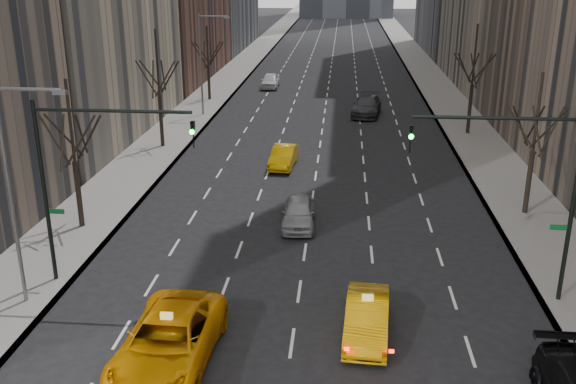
# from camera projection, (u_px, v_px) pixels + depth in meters

# --- Properties ---
(sidewalk_left) EXTENTS (4.50, 320.00, 0.15)m
(sidewalk_left) POSITION_uv_depth(u_px,v_px,m) (235.00, 72.00, 82.96)
(sidewalk_left) COLOR slate
(sidewalk_left) RESTS_ON ground
(sidewalk_right) EXTENTS (4.50, 320.00, 0.15)m
(sidewalk_right) POSITION_uv_depth(u_px,v_px,m) (427.00, 75.00, 81.01)
(sidewalk_right) COLOR slate
(sidewalk_right) RESTS_ON ground
(tree_lw_b) EXTENTS (3.36, 3.50, 7.82)m
(tree_lw_b) POSITION_uv_depth(u_px,v_px,m) (75.00, 161.00, 32.91)
(tree_lw_b) COLOR black
(tree_lw_b) RESTS_ON ground
(tree_lw_c) EXTENTS (3.36, 3.50, 8.74)m
(tree_lw_c) POSITION_uv_depth(u_px,v_px,m) (159.00, 95.00, 47.82)
(tree_lw_c) COLOR black
(tree_lw_c) RESTS_ON ground
(tree_lw_d) EXTENTS (3.36, 3.50, 7.36)m
(tree_lw_d) POSITION_uv_depth(u_px,v_px,m) (208.00, 66.00, 64.88)
(tree_lw_d) COLOR black
(tree_lw_d) RESTS_ON ground
(tree_rw_b) EXTENTS (3.36, 3.50, 7.82)m
(tree_rw_b) POSITION_uv_depth(u_px,v_px,m) (533.00, 151.00, 34.75)
(tree_rw_b) COLOR black
(tree_rw_b) RESTS_ON ground
(tree_rw_c) EXTENTS (3.36, 3.50, 8.74)m
(tree_rw_c) POSITION_uv_depth(u_px,v_px,m) (472.00, 86.00, 51.54)
(tree_rw_c) COLOR black
(tree_rw_c) RESTS_ON ground
(traffic_mast_left) EXTENTS (6.69, 0.39, 8.00)m
(traffic_mast_left) POSITION_uv_depth(u_px,v_px,m) (80.00, 164.00, 26.45)
(traffic_mast_left) COLOR black
(traffic_mast_left) RESTS_ON ground
(traffic_mast_right) EXTENTS (6.69, 0.39, 8.00)m
(traffic_mast_right) POSITION_uv_depth(u_px,v_px,m) (533.00, 176.00, 25.00)
(traffic_mast_right) COLOR black
(traffic_mast_right) RESTS_ON ground
(streetlight_near) EXTENTS (2.83, 0.22, 9.00)m
(streetlight_near) POSITION_uv_depth(u_px,v_px,m) (16.00, 175.00, 24.67)
(streetlight_near) COLOR slate
(streetlight_near) RESTS_ON ground
(streetlight_far) EXTENTS (2.83, 0.22, 9.00)m
(streetlight_far) POSITION_uv_depth(u_px,v_px,m) (204.00, 54.00, 57.52)
(streetlight_far) COLOR slate
(streetlight_far) RESTS_ON ground
(taxi_suv) EXTENTS (3.30, 6.71, 1.83)m
(taxi_suv) POSITION_uv_depth(u_px,v_px,m) (168.00, 342.00, 22.24)
(taxi_suv) COLOR orange
(taxi_suv) RESTS_ON ground
(taxi_sedan) EXTENTS (1.88, 4.64, 1.50)m
(taxi_sedan) POSITION_uv_depth(u_px,v_px,m) (367.00, 318.00, 24.06)
(taxi_sedan) COLOR #E69D04
(taxi_sedan) RESTS_ON ground
(silver_sedan_ahead) EXTENTS (1.84, 4.34, 1.46)m
(silver_sedan_ahead) POSITION_uv_depth(u_px,v_px,m) (299.00, 213.00, 34.29)
(silver_sedan_ahead) COLOR #96999E
(silver_sedan_ahead) RESTS_ON ground
(far_taxi) EXTENTS (1.82, 4.46, 1.44)m
(far_taxi) POSITION_uv_depth(u_px,v_px,m) (284.00, 157.00, 44.31)
(far_taxi) COLOR #D59D04
(far_taxi) RESTS_ON ground
(far_suv_grey) EXTENTS (3.20, 6.22, 1.72)m
(far_suv_grey) POSITION_uv_depth(u_px,v_px,m) (367.00, 106.00, 59.46)
(far_suv_grey) COLOR #313137
(far_suv_grey) RESTS_ON ground
(far_car_white) EXTENTS (1.92, 4.70, 1.60)m
(far_car_white) POSITION_uv_depth(u_px,v_px,m) (270.00, 81.00, 72.63)
(far_car_white) COLOR silver
(far_car_white) RESTS_ON ground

